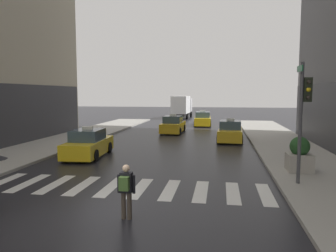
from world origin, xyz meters
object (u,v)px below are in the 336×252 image
Objects in this scene: traffic_light_pole at (304,106)px; taxi_third at (173,125)px; taxi_lead at (88,144)px; box_truck at (182,106)px; taxi_fourth at (203,120)px; pedestrian_with_backpack at (126,188)px; taxi_second at (230,132)px; planter_near_corner at (299,155)px.

traffic_light_pole is 1.05× the size of taxi_third.
box_truck is (1.99, 30.32, 1.13)m from taxi_lead.
taxi_lead is at bearing -106.19° from taxi_fourth.
taxi_third is 2.78× the size of pedestrian_with_backpack.
box_truck is at bearing 94.09° from taxi_third.
taxi_second is (8.50, 7.74, 0.00)m from taxi_lead.
traffic_light_pole is at bearing -22.98° from taxi_lead.
box_truck is 39.43m from pedestrian_with_backpack.
pedestrian_with_backpack is at bearing -101.85° from taxi_second.
traffic_light_pole reaches higher than pedestrian_with_backpack.
taxi_lead is (-10.92, 4.63, -2.53)m from traffic_light_pole.
box_truck reaches higher than taxi_lead.
taxi_second is 0.61× the size of box_truck.
taxi_lead is at bearing 167.88° from planter_near_corner.
taxi_third is 21.39m from pedestrian_with_backpack.
taxi_fourth is at bearing 104.41° from planter_near_corner.
box_truck reaches higher than pedestrian_with_backpack.
pedestrian_with_backpack is (3.00, -39.31, -0.88)m from box_truck.
taxi_lead is 30.40m from box_truck.
traffic_light_pole is 7.70m from pedestrian_with_backpack.
box_truck is (-8.93, 34.95, -1.41)m from traffic_light_pole.
taxi_fourth is (-5.23, 24.23, -2.53)m from traffic_light_pole.
taxi_second is (-2.41, 12.37, -2.53)m from traffic_light_pole.
taxi_second is 23.53m from box_truck.
pedestrian_with_backpack is at bearing -134.13° from planter_near_corner.
taxi_second is at bearing -76.66° from taxi_fourth.
taxi_lead is at bearing -104.88° from taxi_third.
taxi_lead is at bearing -93.76° from box_truck.
taxi_lead reaches higher than pedestrian_with_backpack.
pedestrian_with_backpack is (1.72, -21.32, 0.25)m from taxi_third.
pedestrian_with_backpack is at bearing -85.39° from taxi_third.
traffic_light_pole is 3.00× the size of planter_near_corner.
taxi_third is 18.07m from box_truck.
box_truck is 34.08m from planter_near_corner.
pedestrian_with_backpack is (-0.70, -28.59, 0.25)m from taxi_fourth.
taxi_third is at bearing -108.38° from taxi_fourth.
taxi_lead is 1.01× the size of taxi_third.
planter_near_corner is (5.66, -22.04, 0.15)m from taxi_fourth.
planter_near_corner is at bearing -75.59° from taxi_fourth.
traffic_light_pole reaches higher than taxi_fourth.
taxi_third is at bearing 114.26° from traffic_light_pole.
taxi_lead and taxi_third have the same top height.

